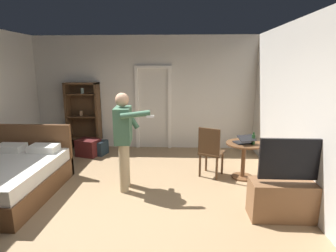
{
  "coord_description": "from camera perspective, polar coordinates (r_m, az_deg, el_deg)",
  "views": [
    {
      "loc": [
        0.93,
        -3.78,
        2.12
      ],
      "look_at": [
        0.73,
        0.53,
        1.15
      ],
      "focal_mm": 28.52,
      "sensor_mm": 36.0,
      "label": 1
    }
  ],
  "objects": [
    {
      "name": "bookshelf",
      "position": [
        7.19,
        -17.57,
        2.61
      ],
      "size": [
        0.84,
        0.32,
        1.72
      ],
      "color": "#4C331E",
      "rests_on": "ground_plane"
    },
    {
      "name": "bottle_on_table",
      "position": [
        5.18,
        17.78,
        -2.73
      ],
      "size": [
        0.06,
        0.06,
        0.22
      ],
      "color": "#1A431E",
      "rests_on": "side_table"
    },
    {
      "name": "doorway_frame",
      "position": [
        6.88,
        -3.16,
        5.19
      ],
      "size": [
        0.93,
        0.08,
        2.13
      ],
      "color": "white",
      "rests_on": "ground_plane"
    },
    {
      "name": "suitcase_small",
      "position": [
        6.72,
        -16.66,
        -4.43
      ],
      "size": [
        0.59,
        0.52,
        0.4
      ],
      "primitive_type": "cube",
      "rotation": [
        0.0,
        0.0,
        -0.29
      ],
      "color": "#4C1919",
      "rests_on": "ground_plane"
    },
    {
      "name": "wall_right",
      "position": [
        4.3,
        29.45,
        1.85
      ],
      "size": [
        0.12,
        6.31,
        2.86
      ],
      "primitive_type": "cube",
      "color": "beige",
      "rests_on": "ground_plane"
    },
    {
      "name": "bed",
      "position": [
        5.25,
        -30.88,
        -9.43
      ],
      "size": [
        1.46,
        1.96,
        1.02
      ],
      "color": "brown",
      "rests_on": "ground_plane"
    },
    {
      "name": "wall_back",
      "position": [
        6.97,
        -5.02,
        7.0
      ],
      "size": [
        5.85,
        0.12,
        2.86
      ],
      "primitive_type": "cube",
      "color": "beige",
      "rests_on": "ground_plane"
    },
    {
      "name": "tv_flatscreen",
      "position": [
        4.24,
        24.94,
        -13.33
      ],
      "size": [
        1.16,
        0.4,
        1.18
      ],
      "color": "brown",
      "rests_on": "ground_plane"
    },
    {
      "name": "laptop",
      "position": [
        5.19,
        15.98,
        -3.07
      ],
      "size": [
        0.41,
        0.41,
        0.17
      ],
      "color": "black",
      "rests_on": "side_table"
    },
    {
      "name": "wooden_chair",
      "position": [
        5.21,
        9.06,
        -5.07
      ],
      "size": [
        0.56,
        0.56,
        0.99
      ],
      "color": "#4C331E",
      "rests_on": "ground_plane"
    },
    {
      "name": "ground_plane",
      "position": [
        4.43,
        -10.18,
        -16.1
      ],
      "size": [
        6.67,
        6.67,
        0.0
      ],
      "primitive_type": "plane",
      "color": "#997A56"
    },
    {
      "name": "person_blue_shirt",
      "position": [
        4.59,
        -9.4,
        -1.73
      ],
      "size": [
        0.7,
        0.63,
        1.69
      ],
      "color": "tan",
      "rests_on": "ground_plane"
    },
    {
      "name": "suitcase_dark",
      "position": [
        6.83,
        -15.43,
        -4.37
      ],
      "size": [
        0.66,
        0.49,
        0.34
      ],
      "primitive_type": "cube",
      "rotation": [
        0.0,
        0.0,
        -0.25
      ],
      "color": "#1E2D38",
      "rests_on": "ground_plane"
    },
    {
      "name": "side_table",
      "position": [
        5.31,
        15.87,
        -5.82
      ],
      "size": [
        0.68,
        0.68,
        0.7
      ],
      "color": "brown",
      "rests_on": "ground_plane"
    }
  ]
}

